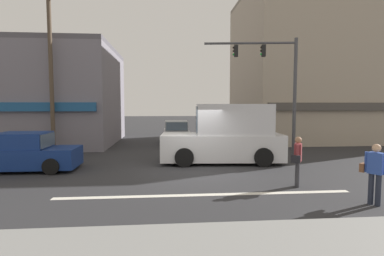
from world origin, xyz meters
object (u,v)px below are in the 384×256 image
Objects in this scene: box_truck_approaching_near at (226,136)px; sedan_crossing_rightbound at (176,133)px; traffic_light_mast at (276,77)px; sedan_waiting_far at (26,154)px; pedestrian_mid_crossing at (298,159)px; utility_pole_near_left at (51,71)px; pedestrian_foreground_with_bag at (375,170)px.

box_truck_approaching_near is 1.40× the size of sedan_crossing_rightbound.
sedan_waiting_far is at bearing -166.51° from traffic_light_mast.
box_truck_approaching_near is 3.44× the size of pedestrian_mid_crossing.
pedestrian_foreground_with_bag is at bearing -38.81° from utility_pole_near_left.
sedan_waiting_far is at bearing -173.31° from box_truck_approaching_near.
sedan_crossing_rightbound is at bearing 107.17° from pedestrian_mid_crossing.
pedestrian_mid_crossing is at bearing -18.41° from sedan_waiting_far.
utility_pole_near_left is 13.45m from pedestrian_mid_crossing.
sedan_waiting_far is 12.51m from pedestrian_foreground_with_bag.
box_truck_approaching_near reaches higher than sedan_waiting_far.
box_truck_approaching_near is 6.85m from pedestrian_foreground_with_bag.
traffic_light_mast is 1.08× the size of box_truck_approaching_near.
pedestrian_mid_crossing is (10.07, -3.35, 0.24)m from sedan_waiting_far.
pedestrian_mid_crossing reaches higher than sedan_crossing_rightbound.
traffic_light_mast is at bearing 88.29° from pedestrian_foreground_with_bag.
sedan_waiting_far is (-11.60, -2.78, -3.46)m from traffic_light_mast.
pedestrian_mid_crossing reaches higher than sedan_waiting_far.
utility_pole_near_left reaches higher than sedan_waiting_far.
traffic_light_mast is 8.65m from pedestrian_foreground_with_bag.
sedan_crossing_rightbound is (-2.08, 7.26, -0.54)m from box_truck_approaching_near.
traffic_light_mast is at bearing -46.97° from sedan_crossing_rightbound.
utility_pole_near_left reaches higher than pedestrian_mid_crossing.
box_truck_approaching_near is at bearing -149.68° from traffic_light_mast.
traffic_light_mast reaches higher than pedestrian_mid_crossing.
sedan_crossing_rightbound is 12.16m from pedestrian_mid_crossing.
traffic_light_mast is 1.51× the size of sedan_waiting_far.
sedan_waiting_far and sedan_crossing_rightbound have the same top height.
pedestrian_foreground_with_bag is (11.36, -5.24, 0.24)m from sedan_waiting_far.
utility_pole_near_left is at bearing 160.20° from box_truck_approaching_near.
pedestrian_foreground_with_bag is at bearing -65.85° from box_truck_approaching_near.
sedan_crossing_rightbound is at bearing 30.25° from utility_pole_near_left.
sedan_waiting_far is 2.46× the size of pedestrian_mid_crossing.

